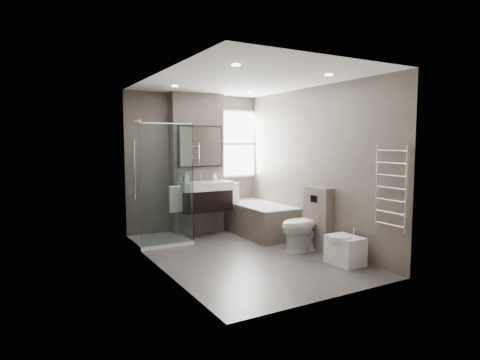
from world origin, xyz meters
TOP-DOWN VIEW (x-y plane):
  - room at (0.00, 0.00)m, footprint 2.70×3.90m
  - vanity_pier at (0.00, 1.77)m, footprint 1.00×0.25m
  - vanity at (0.00, 1.43)m, footprint 0.95×0.47m
  - mirror_cabinet at (0.00, 1.61)m, footprint 0.86×0.08m
  - towel_left at (-0.56, 1.40)m, footprint 0.24×0.06m
  - towel_right at (0.56, 1.40)m, footprint 0.24×0.06m
  - shower_enclosure at (-0.75, 1.35)m, footprint 0.90×0.90m
  - bathtub at (0.92, 1.10)m, footprint 0.75×1.60m
  - window at (0.90, 1.88)m, footprint 0.98×0.06m
  - toilet at (0.97, -0.20)m, footprint 0.82×0.49m
  - cistern_box at (1.21, -0.25)m, footprint 0.19×0.55m
  - bidet at (1.01, -1.05)m, footprint 0.43×0.49m
  - towel_radiator at (1.25, -1.60)m, footprint 0.03×0.49m
  - soap_bottle_a at (-0.36, 1.41)m, footprint 0.09×0.09m
  - soap_bottle_b at (0.24, 1.55)m, footprint 0.11×0.11m

SIDE VIEW (x-z plane):
  - bidet at x=1.01m, z-range -0.05..0.47m
  - bathtub at x=0.92m, z-range 0.03..0.60m
  - toilet at x=0.97m, z-range 0.00..0.82m
  - shower_enclosure at x=-0.75m, z-range -0.51..1.49m
  - cistern_box at x=1.21m, z-range 0.00..1.00m
  - towel_left at x=-0.56m, z-range 0.50..0.94m
  - towel_right at x=0.56m, z-range 0.50..0.94m
  - vanity at x=0.00m, z-range 0.41..1.07m
  - soap_bottle_b at x=0.24m, z-range 1.00..1.15m
  - soap_bottle_a at x=-0.36m, z-range 1.00..1.20m
  - towel_radiator at x=1.25m, z-range 0.57..1.67m
  - room at x=0.00m, z-range -0.05..2.65m
  - vanity_pier at x=0.00m, z-range 0.00..2.60m
  - mirror_cabinet at x=0.00m, z-range 1.25..2.01m
  - window at x=0.90m, z-range 1.01..2.34m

